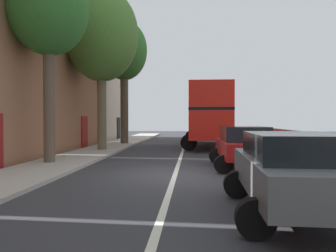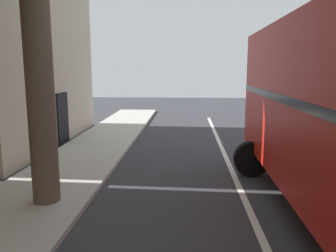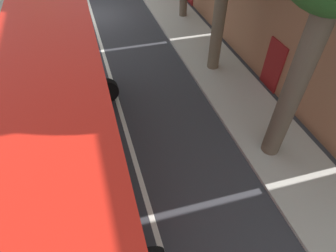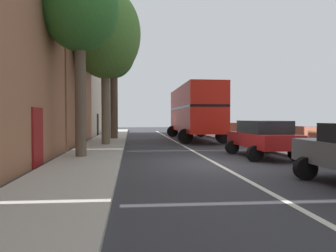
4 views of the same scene
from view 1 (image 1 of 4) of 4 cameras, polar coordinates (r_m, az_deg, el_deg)
ground_plane at (r=11.00m, az=1.28°, el=-8.61°), size 84.00×84.00×0.00m
road_centre_line at (r=11.00m, az=1.28°, el=-8.59°), size 0.16×54.00×0.01m
sidewalk_left at (r=12.27m, az=-22.43°, el=-7.40°), size 2.60×60.00×0.12m
sidewalk_right at (r=11.79m, az=26.04°, el=-7.77°), size 2.60×60.00×0.12m
double_decker_bus at (r=22.70m, az=7.22°, el=2.34°), size 3.68×10.14×4.06m
parked_car_grey_right_1 at (r=6.60m, az=21.30°, el=-7.09°), size 2.51×4.30×1.61m
parked_car_red_right_4 at (r=12.48m, az=13.22°, el=-3.24°), size 2.43×4.15×1.61m
street_tree_left_0 at (r=24.76m, az=-7.80°, el=12.86°), size 3.42×3.42×9.16m
street_tree_left_2 at (r=19.83m, az=-11.74°, el=15.48°), size 4.29×4.29×9.46m
street_tree_left_4 at (r=14.73m, az=-20.51°, el=18.63°), size 3.24×3.24×8.19m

